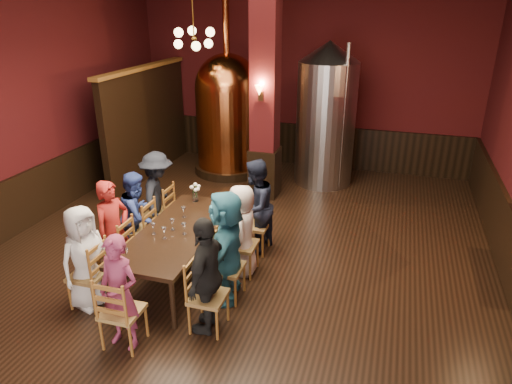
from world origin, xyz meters
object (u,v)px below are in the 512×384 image
(steel_vessel, at_px, (326,115))
(dining_table, at_px, (179,233))
(person_2, at_px, (138,215))
(person_1, at_px, (114,231))
(person_0, at_px, (85,258))
(copper_kettle, at_px, (228,113))
(rose_vase, at_px, (195,190))

(steel_vessel, bearing_deg, dining_table, -107.17)
(person_2, bearing_deg, person_1, 171.02)
(person_0, xyz_separation_m, copper_kettle, (-0.06, 5.45, 0.70))
(person_2, height_order, steel_vessel, steel_vessel)
(person_1, xyz_separation_m, person_2, (-0.01, 0.66, -0.05))
(copper_kettle, distance_m, steel_vessel, 2.26)
(copper_kettle, bearing_deg, person_1, -89.41)
(copper_kettle, distance_m, rose_vase, 3.54)
(person_0, relative_size, steel_vessel, 0.47)
(steel_vessel, relative_size, rose_vase, 9.91)
(person_0, relative_size, person_2, 1.01)
(person_2, bearing_deg, steel_vessel, -38.31)
(copper_kettle, height_order, rose_vase, copper_kettle)
(person_0, xyz_separation_m, rose_vase, (0.65, 2.01, 0.24))
(person_2, xyz_separation_m, rose_vase, (0.67, 0.68, 0.24))
(dining_table, relative_size, person_1, 1.59)
(person_1, height_order, copper_kettle, copper_kettle)
(dining_table, bearing_deg, copper_kettle, 100.52)
(copper_kettle, bearing_deg, rose_vase, -78.36)
(copper_kettle, height_order, steel_vessel, copper_kettle)
(person_0, bearing_deg, steel_vessel, -3.80)
(person_2, bearing_deg, rose_vase, -54.40)
(person_0, height_order, copper_kettle, copper_kettle)
(person_1, height_order, person_2, person_1)
(person_0, bearing_deg, person_2, 19.13)
(person_1, bearing_deg, copper_kettle, 15.92)
(person_0, relative_size, person_1, 0.94)
(dining_table, xyz_separation_m, steel_vessel, (1.36, 4.40, 0.84))
(copper_kettle, xyz_separation_m, rose_vase, (0.71, -3.44, -0.46))
(dining_table, distance_m, person_0, 1.31)
(person_0, distance_m, rose_vase, 2.13)
(dining_table, bearing_deg, person_0, -130.36)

